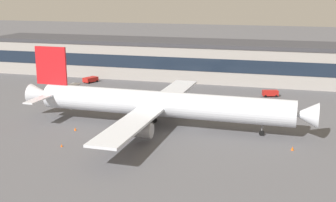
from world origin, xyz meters
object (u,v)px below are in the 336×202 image
traffic_cone_1 (62,145)px  traffic_cone_2 (292,148)px  airliner (159,104)px  follow_me_car (270,93)px  crew_van (177,88)px  traffic_cone_0 (75,129)px  pushback_tractor (90,79)px

traffic_cone_1 → traffic_cone_2: bearing=12.9°
airliner → follow_me_car: (22.45, 36.10, -4.14)m
crew_van → traffic_cone_0: bearing=-106.6°
follow_me_car → pushback_tractor: follow_me_car is taller
follow_me_car → traffic_cone_2: follow_me_car is taller
follow_me_car → traffic_cone_2: (6.55, -44.08, -0.72)m
pushback_tractor → traffic_cone_1: 62.62m
airliner → crew_van: bearing=97.4°
crew_van → traffic_cone_1: (-10.24, -51.96, -1.18)m
pushback_tractor → traffic_cone_2: (64.94, -48.85, -0.68)m
follow_me_car → pushback_tractor: size_ratio=0.88×
follow_me_car → traffic_cone_1: (-37.11, -54.12, -0.81)m
traffic_cone_1 → pushback_tractor: bearing=109.9°
airliner → traffic_cone_1: airliner is taller
crew_van → airliner: bearing=-82.6°
airliner → traffic_cone_1: (-14.66, -18.02, -4.95)m
airliner → crew_van: (-4.42, 33.94, -3.77)m
traffic_cone_2 → airliner: bearing=164.6°
traffic_cone_0 → traffic_cone_1: (2.22, -10.25, -0.07)m
airliner → traffic_cone_0: (-16.88, -7.77, -4.88)m
traffic_cone_0 → traffic_cone_2: (45.88, -0.21, 0.02)m
follow_me_car → traffic_cone_1: bearing=-124.4°
follow_me_car → pushback_tractor: (-58.38, 4.77, -0.04)m
pushback_tractor → traffic_cone_2: size_ratio=7.43×
airliner → traffic_cone_1: 23.75m
crew_van → traffic_cone_1: size_ratio=10.11×
airliner → traffic_cone_0: airliner is taller
traffic_cone_0 → traffic_cone_1: traffic_cone_0 is taller
traffic_cone_0 → traffic_cone_1: bearing=-77.8°
crew_van → traffic_cone_2: (33.42, -41.93, -1.09)m
traffic_cone_2 → traffic_cone_1: bearing=-167.1°
follow_me_car → pushback_tractor: bearing=175.3°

